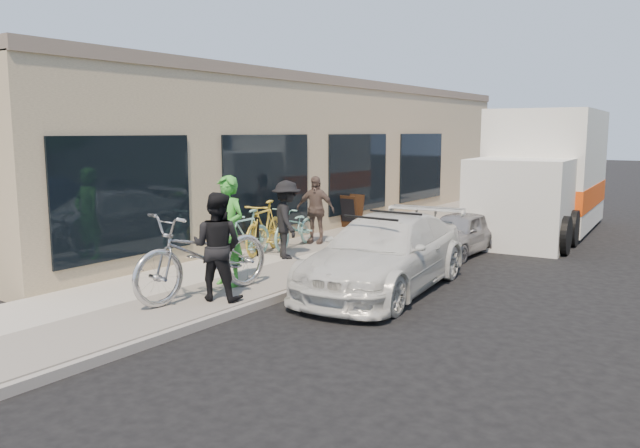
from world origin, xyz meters
The scene contains 17 objects.
ground centered at (0.00, 0.00, 0.00)m, with size 120.00×120.00×0.00m, color black.
sidewalk centered at (-2.00, 3.00, 0.07)m, with size 3.00×34.00×0.15m, color #AAA599.
curb centered at (-0.45, 3.00, 0.07)m, with size 0.12×34.00×0.13m, color gray.
storefront centered at (-5.24, 7.99, 2.12)m, with size 3.60×20.00×4.22m.
bike_rack centered at (-2.80, 2.47, 0.66)m, with size 0.25×0.57×0.85m.
sandwich_board centered at (-3.25, 7.24, 0.61)m, with size 0.56×0.57×0.89m.
sedan_white centered at (0.59, 2.28, 0.65)m, with size 2.28×4.67×1.35m.
sedan_silver centered at (0.36, 6.11, 0.49)m, with size 1.15×2.85×0.97m, color gray.
moving_truck centered at (0.94, 10.53, 1.49)m, with size 3.12×7.01×3.35m.
tandem_bike centered at (-1.27, -0.23, 0.84)m, with size 0.91×2.62×1.38m, color silver.
woman_rider centered at (-1.47, 0.53, 1.09)m, with size 0.69×0.45×1.89m, color green.
man_standing centered at (-0.97, -0.25, 1.00)m, with size 0.82×0.64×1.69m, color black.
cruiser_bike_a centered at (-2.70, 2.34, 0.66)m, with size 0.48×1.69×1.02m, color #7FBEB6.
cruiser_bike_b centered at (-2.70, 4.00, 0.62)m, with size 0.62×1.78×0.94m, color #7FBEB6.
cruiser_bike_c centered at (-2.85, 3.09, 0.71)m, with size 0.53×1.87×1.12m, color gold.
bystander_a centered at (-2.09, 2.92, 0.96)m, with size 1.05×0.60×1.62m, color black.
bystander_b centered at (-2.65, 4.72, 0.95)m, with size 0.93×0.39×1.59m, color brown.
Camera 1 is at (5.86, -7.12, 2.77)m, focal length 35.00 mm.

